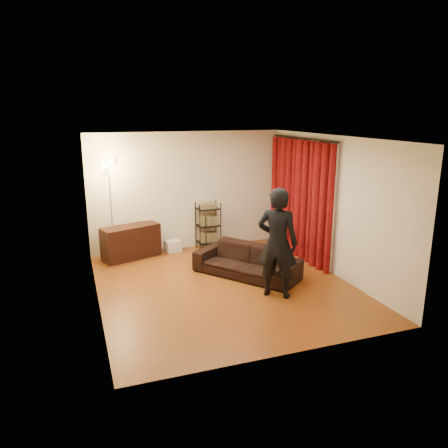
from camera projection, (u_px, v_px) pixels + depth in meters
name	position (u px, v px, depth m)	size (l,w,h in m)	color
floor	(224.00, 286.00, 8.10)	(5.00, 5.00, 0.00)	brown
ceiling	(224.00, 138.00, 7.41)	(5.00, 5.00, 0.00)	white
wall_back	(188.00, 191.00, 10.04)	(5.00, 5.00, 0.00)	beige
wall_front	(291.00, 258.00, 5.48)	(5.00, 5.00, 0.00)	beige
wall_left	(93.00, 226.00, 7.03)	(5.00, 5.00, 0.00)	beige
wall_right	(333.00, 206.00, 8.48)	(5.00, 5.00, 0.00)	beige
curtain_rod	(303.00, 138.00, 9.17)	(0.04, 0.04, 2.65)	black
curtain	(299.00, 199.00, 9.49)	(0.22, 2.65, 2.55)	maroon
sofa	(247.00, 261.00, 8.51)	(2.06, 0.81, 0.60)	black
person	(277.00, 243.00, 7.43)	(0.70, 0.46, 1.92)	black
media_cabinet	(131.00, 242.00, 9.53)	(1.25, 0.47, 0.73)	black
storage_boxes	(173.00, 246.00, 9.98)	(0.33, 0.27, 0.28)	silver
wire_shelf	(208.00, 225.00, 10.16)	(0.50, 0.35, 1.10)	black
floor_lamp	(111.00, 212.00, 9.10)	(0.40, 0.40, 2.20)	silver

